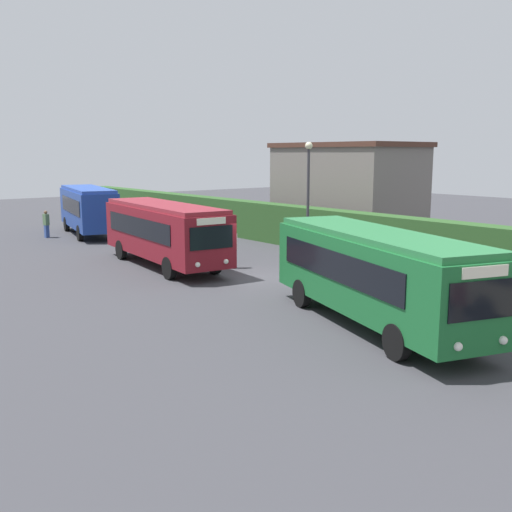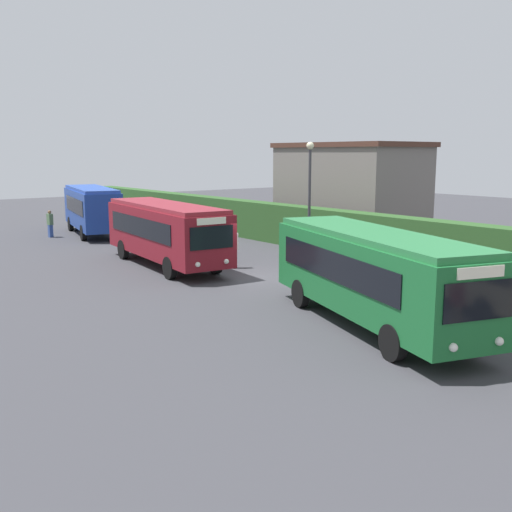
# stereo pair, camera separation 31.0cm
# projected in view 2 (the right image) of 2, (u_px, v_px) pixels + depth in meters

# --- Properties ---
(ground_plane) EXTENTS (107.58, 107.58, 0.00)m
(ground_plane) POSITION_uv_depth(u_px,v_px,m) (252.00, 277.00, 26.32)
(ground_plane) COLOR #38383D
(bus_blue) EXTENTS (8.91, 4.10, 3.18)m
(bus_blue) POSITION_uv_depth(u_px,v_px,m) (92.00, 208.00, 39.78)
(bus_blue) COLOR navy
(bus_blue) RESTS_ON ground_plane
(bus_maroon) EXTENTS (9.83, 3.40, 3.04)m
(bus_maroon) POSITION_uv_depth(u_px,v_px,m) (166.00, 230.00, 28.64)
(bus_maroon) COLOR maroon
(bus_maroon) RESTS_ON ground_plane
(bus_green) EXTENTS (9.85, 5.27, 3.04)m
(bus_green) POSITION_uv_depth(u_px,v_px,m) (373.00, 272.00, 18.52)
(bus_green) COLOR #19602D
(bus_green) RESTS_ON ground_plane
(person_left) EXTENTS (0.47, 0.30, 1.77)m
(person_left) POSITION_uv_depth(u_px,v_px,m) (50.00, 223.00, 38.63)
(person_left) COLOR #334C8C
(person_left) RESTS_ON ground_plane
(person_center) EXTENTS (0.37, 0.48, 1.94)m
(person_center) POSITION_uv_depth(u_px,v_px,m) (233.00, 247.00, 28.19)
(person_center) COLOR maroon
(person_center) RESTS_ON ground_plane
(hedge_row) EXTENTS (65.79, 1.26, 2.37)m
(hedge_row) POSITION_uv_depth(u_px,v_px,m) (368.00, 236.00, 30.73)
(hedge_row) COLOR #2A5123
(hedge_row) RESTS_ON ground_plane
(depot_building) EXTENTS (9.21, 5.60, 6.09)m
(depot_building) POSITION_uv_depth(u_px,v_px,m) (350.00, 191.00, 37.57)
(depot_building) COLOR slate
(depot_building) RESTS_ON ground_plane
(lamppost) EXTENTS (0.36, 0.36, 5.97)m
(lamppost) POSITION_uv_depth(u_px,v_px,m) (310.00, 190.00, 28.70)
(lamppost) COLOR #38383D
(lamppost) RESTS_ON ground_plane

